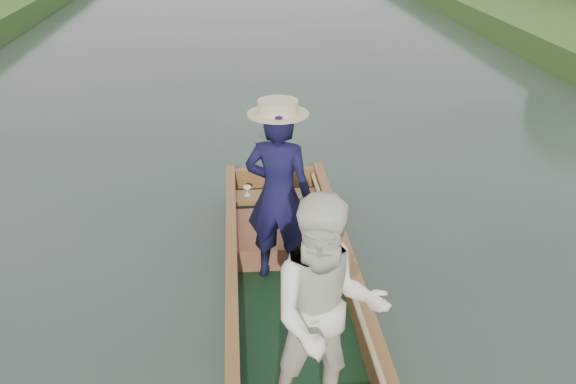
{
  "coord_description": "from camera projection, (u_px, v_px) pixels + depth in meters",
  "views": [
    {
      "loc": [
        -0.43,
        -4.42,
        3.26
      ],
      "look_at": [
        0.0,
        0.6,
        0.95
      ],
      "focal_mm": 40.0,
      "sensor_mm": 36.0,
      "label": 1
    }
  ],
  "objects": [
    {
      "name": "ground",
      "position": [
        294.0,
        324.0,
        5.4
      ],
      "size": [
        120.0,
        120.0,
        0.0
      ],
      "primitive_type": "plane",
      "color": "#283D30",
      "rests_on": "ground"
    },
    {
      "name": "punt",
      "position": [
        299.0,
        278.0,
        4.99
      ],
      "size": [
        1.12,
        5.0,
        1.73
      ],
      "color": "black",
      "rests_on": "ground"
    }
  ]
}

